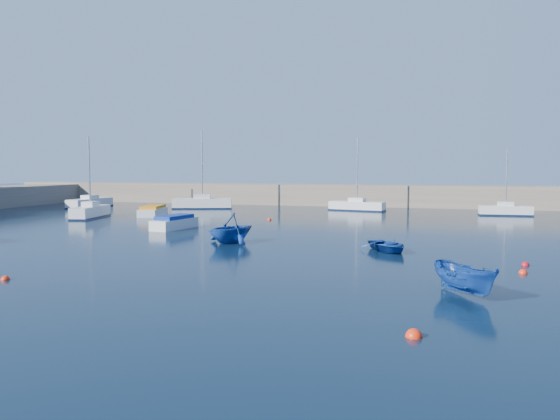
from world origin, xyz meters
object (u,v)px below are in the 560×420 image
(dinghy_left, at_px, (231,228))
(dinghy_center, at_px, (388,246))
(sailboat_3, at_px, (90,211))
(sailboat_6, at_px, (357,206))
(sailboat_4, at_px, (90,202))
(sailboat_7, at_px, (505,210))
(motorboat_1, at_px, (175,222))
(dinghy_right, at_px, (466,279))
(sailboat_5, at_px, (202,203))
(motorboat_2, at_px, (153,211))

(dinghy_left, bearing_deg, dinghy_center, 23.07)
(sailboat_3, bearing_deg, sailboat_6, 23.46)
(dinghy_center, bearing_deg, sailboat_4, 111.49)
(dinghy_center, bearing_deg, sailboat_7, 35.93)
(sailboat_6, xyz_separation_m, motorboat_1, (-11.17, -21.56, -0.06))
(sailboat_4, relative_size, sailboat_6, 1.05)
(sailboat_6, bearing_deg, dinghy_right, -155.23)
(sailboat_5, height_order, dinghy_center, sailboat_5)
(sailboat_5, relative_size, motorboat_2, 1.70)
(dinghy_center, height_order, dinghy_right, dinghy_right)
(sailboat_6, distance_m, motorboat_1, 24.28)
(sailboat_6, bearing_deg, motorboat_2, 133.43)
(sailboat_4, bearing_deg, dinghy_center, -30.26)
(sailboat_4, height_order, motorboat_1, sailboat_4)
(dinghy_center, bearing_deg, sailboat_5, 96.47)
(sailboat_5, bearing_deg, dinghy_left, -170.98)
(sailboat_4, bearing_deg, sailboat_7, 5.65)
(motorboat_2, xyz_separation_m, dinghy_right, (27.99, -26.76, 0.14))
(sailboat_6, xyz_separation_m, motorboat_2, (-18.49, -11.79, -0.09))
(sailboat_4, xyz_separation_m, motorboat_2, (12.80, -7.94, -0.10))
(sailboat_6, distance_m, motorboat_2, 21.93)
(dinghy_right, bearing_deg, dinghy_center, 72.74)
(sailboat_3, distance_m, sailboat_6, 27.74)
(sailboat_7, height_order, motorboat_2, sailboat_7)
(sailboat_3, bearing_deg, sailboat_4, 114.93)
(sailboat_3, relative_size, sailboat_4, 0.90)
(dinghy_center, distance_m, dinghy_left, 9.92)
(sailboat_7, relative_size, dinghy_right, 2.08)
(sailboat_3, distance_m, sailboat_5, 14.59)
(sailboat_6, bearing_deg, sailboat_3, 134.86)
(sailboat_7, bearing_deg, sailboat_6, 78.66)
(sailboat_4, relative_size, sailboat_5, 0.95)
(sailboat_7, relative_size, motorboat_1, 1.46)
(sailboat_3, xyz_separation_m, sailboat_7, (38.00, 13.48, -0.08))
(motorboat_1, bearing_deg, dinghy_center, -13.74)
(sailboat_7, xyz_separation_m, motorboat_1, (-26.16, -19.56, -0.04))
(sailboat_3, relative_size, motorboat_2, 1.44)
(motorboat_1, height_order, dinghy_right, dinghy_right)
(sailboat_6, xyz_separation_m, dinghy_right, (9.50, -38.55, 0.05))
(motorboat_2, bearing_deg, sailboat_4, 134.50)
(sailboat_3, distance_m, sailboat_7, 40.32)
(motorboat_2, height_order, dinghy_center, motorboat_2)
(sailboat_5, distance_m, sailboat_7, 32.59)
(sailboat_6, bearing_deg, dinghy_center, -157.62)
(motorboat_2, bearing_deg, sailboat_7, 2.62)
(motorboat_2, bearing_deg, dinghy_right, -57.38)
(sailboat_3, height_order, dinghy_center, sailboat_3)
(sailboat_4, distance_m, motorboat_1, 26.81)
(sailboat_4, xyz_separation_m, sailboat_6, (31.29, 3.84, -0.01))
(sailboat_3, bearing_deg, sailboat_5, 57.75)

